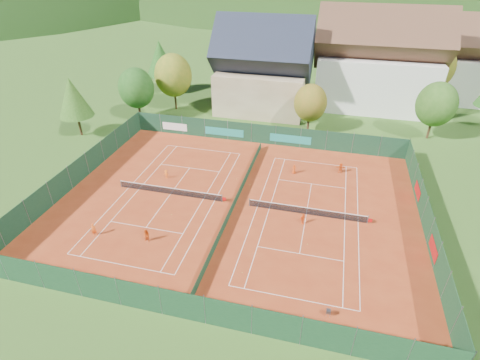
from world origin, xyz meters
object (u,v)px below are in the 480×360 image
object	(u,v)px
hotel_block_a	(377,66)
ball_hopper	(329,311)
player_left_mid	(146,236)
player_right_far_b	(341,168)
player_left_near	(94,230)
player_right_near	(303,219)
player_left_far	(166,174)
hotel_block_b	(453,64)
player_right_far_a	(294,169)
chalet	(263,72)

from	to	relation	value
hotel_block_a	ball_hopper	xyz separation A→B (m)	(-5.02, -48.96, -6.83)
player_left_mid	player_right_far_b	world-z (taller)	player_left_mid
player_left_near	ball_hopper	bearing A→B (deg)	-34.82
player_right_near	player_left_far	bearing A→B (deg)	118.70
ball_hopper	player_right_far_b	world-z (taller)	player_right_far_b
player_right_far_b	hotel_block_b	bearing A→B (deg)	-128.86
player_left_near	player_right_far_b	distance (m)	30.36
hotel_block_b	player_right_far_b	size ratio (longest dim) A/B	12.22
ball_hopper	player_left_near	world-z (taller)	player_left_near
player_right_far_a	player_left_mid	bearing A→B (deg)	50.65
player_right_far_a	hotel_block_a	bearing A→B (deg)	-113.63
chalet	player_right_near	distance (m)	34.01
hotel_block_a	hotel_block_b	distance (m)	16.14
chalet	hotel_block_b	distance (m)	35.85
hotel_block_b	ball_hopper	distance (m)	60.36
hotel_block_b	player_right_far_a	size ratio (longest dim) A/B	13.55
hotel_block_b	ball_hopper	world-z (taller)	hotel_block_b
chalet	ball_hopper	xyz separation A→B (m)	(13.98, -42.96, -6.07)
hotel_block_a	player_left_mid	size ratio (longest dim) A/B	14.47
chalet	player_left_near	world-z (taller)	chalet
player_right_far_a	player_left_far	bearing A→B (deg)	15.56
player_left_mid	player_right_far_b	bearing A→B (deg)	57.28
chalet	player_right_far_a	world-z (taller)	chalet
player_left_near	player_right_near	xyz separation A→B (m)	(20.20, 7.08, -0.07)
hotel_block_a	hotel_block_b	size ratio (longest dim) A/B	1.25
player_left_far	player_right_far_a	bearing A→B (deg)	-159.26
player_right_far_a	ball_hopper	bearing A→B (deg)	101.34
ball_hopper	player_left_far	world-z (taller)	player_left_far
chalet	player_left_near	xyz separation A→B (m)	(-9.45, -38.79, -5.91)
chalet	player_right_near	size ratio (longest dim) A/B	12.52
player_left_far	player_right_far_b	xyz separation A→B (m)	(21.24, 6.81, 0.12)
ball_hopper	player_left_near	size ratio (longest dim) A/B	0.56
player_left_far	player_right_near	distance (m)	18.35
player_right_near	ball_hopper	bearing A→B (deg)	-119.48
chalet	player_left_far	distance (m)	28.25
hotel_block_b	player_left_mid	bearing A→B (deg)	-125.15
player_left_far	chalet	bearing A→B (deg)	-102.19
hotel_block_b	ball_hopper	size ratio (longest dim) A/B	21.60
player_left_near	player_right_far_b	xyz separation A→B (m)	(23.77, 18.88, -0.01)
hotel_block_a	player_right_near	world-z (taller)	hotel_block_a
hotel_block_b	player_right_near	size ratio (longest dim) A/B	13.35
player_left_far	player_right_far_b	world-z (taller)	player_right_far_b
ball_hopper	player_right_far_a	size ratio (longest dim) A/B	0.63
hotel_block_b	player_left_mid	distance (m)	64.31
player_right_far_a	hotel_block_b	bearing A→B (deg)	-127.38
chalet	hotel_block_a	xyz separation A→B (m)	(19.00, 6.00, 0.76)
hotel_block_b	player_left_mid	xyz separation A→B (m)	(-36.87, -52.37, -5.87)
player_left_mid	player_right_near	bearing A→B (deg)	36.36
player_right_near	player_left_mid	bearing A→B (deg)	158.99
hotel_block_b	player_right_far_b	world-z (taller)	hotel_block_b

